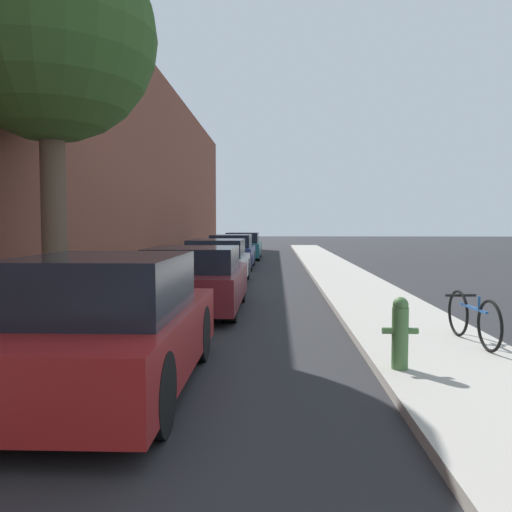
# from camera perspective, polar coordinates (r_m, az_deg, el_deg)

# --- Properties ---
(ground_plane) EXTENTS (120.00, 120.00, 0.00)m
(ground_plane) POSITION_cam_1_polar(r_m,az_deg,el_deg) (15.20, -0.67, -3.17)
(ground_plane) COLOR #28282B
(sidewalk_left) EXTENTS (2.00, 52.00, 0.12)m
(sidewalk_left) POSITION_cam_1_polar(r_m,az_deg,el_deg) (15.60, -11.38, -2.85)
(sidewalk_left) COLOR #ADA89E
(sidewalk_left) RESTS_ON ground
(sidewalk_right) EXTENTS (2.00, 52.00, 0.12)m
(sidewalk_right) POSITION_cam_1_polar(r_m,az_deg,el_deg) (15.32, 10.24, -2.95)
(sidewalk_right) COLOR #ADA89E
(sidewalk_right) RESTS_ON ground
(building_facade_left) EXTENTS (0.70, 52.00, 7.87)m
(building_facade_left) POSITION_cam_1_polar(r_m,az_deg,el_deg) (16.03, -16.34, 11.13)
(building_facade_left) COLOR brown
(building_facade_left) RESTS_ON ground
(parked_car_red) EXTENTS (1.76, 3.92, 1.43)m
(parked_car_red) POSITION_cam_1_polar(r_m,az_deg,el_deg) (5.81, -15.63, -7.37)
(parked_car_red) COLOR black
(parked_car_red) RESTS_ON ground
(parked_car_maroon) EXTENTS (1.90, 4.01, 1.30)m
(parked_car_maroon) POSITION_cam_1_polar(r_m,az_deg,el_deg) (10.75, -6.62, -2.56)
(parked_car_maroon) COLOR black
(parked_car_maroon) RESTS_ON ground
(parked_car_white) EXTENTS (1.72, 4.13, 1.31)m
(parked_car_white) POSITION_cam_1_polar(r_m,az_deg,el_deg) (15.43, -4.18, -0.73)
(parked_car_white) COLOR black
(parked_car_white) RESTS_ON ground
(parked_car_navy) EXTENTS (1.74, 4.20, 1.33)m
(parked_car_navy) POSITION_cam_1_polar(r_m,az_deg,el_deg) (21.11, -2.63, 0.42)
(parked_car_navy) COLOR black
(parked_car_navy) RESTS_ON ground
(parked_car_teal) EXTENTS (1.75, 4.52, 1.33)m
(parked_car_teal) POSITION_cam_1_polar(r_m,az_deg,el_deg) (26.68, -1.39, 1.05)
(parked_car_teal) COLOR black
(parked_car_teal) RESTS_ON ground
(street_tree_near) EXTENTS (3.47, 3.47, 6.45)m
(street_tree_near) POSITION_cam_1_polar(r_m,az_deg,el_deg) (9.92, -21.27, 21.06)
(street_tree_near) COLOR brown
(street_tree_near) RESTS_ON sidewalk_left
(fire_hydrant) EXTENTS (0.40, 0.18, 0.82)m
(fire_hydrant) POSITION_cam_1_polar(r_m,az_deg,el_deg) (6.25, 15.22, -7.88)
(fire_hydrant) COLOR #47703D
(fire_hydrant) RESTS_ON sidewalk_right
(bicycle) EXTENTS (0.44, 1.65, 0.68)m
(bicycle) POSITION_cam_1_polar(r_m,az_deg,el_deg) (7.89, 22.24, -6.20)
(bicycle) COLOR black
(bicycle) RESTS_ON sidewalk_right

